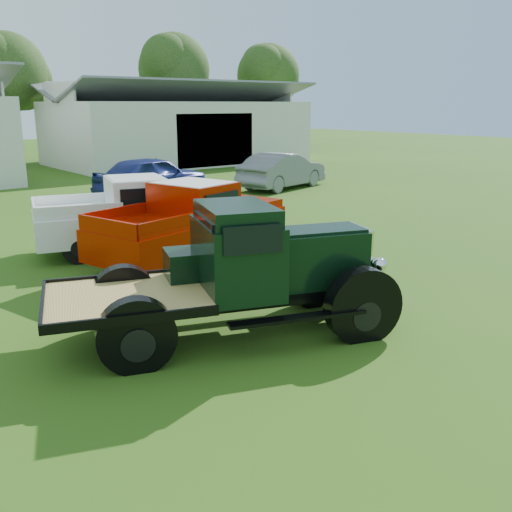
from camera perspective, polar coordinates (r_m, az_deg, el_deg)
ground at (r=10.26m, az=3.32°, el=-7.22°), size 120.00×120.00×0.00m
shed_right at (r=39.70m, az=-7.80°, el=13.01°), size 16.80×9.20×5.20m
tree_c at (r=41.64m, az=-23.45°, el=14.66°), size 5.40×5.40×9.00m
tree_d at (r=47.75m, az=-8.12°, el=16.19°), size 6.00×6.00×10.00m
tree_e at (r=50.73m, az=1.21°, el=15.97°), size 5.70×5.70×9.50m
vintage_flatbed at (r=9.63m, az=-2.55°, el=-1.55°), size 6.17×4.11×2.27m
red_pickup at (r=14.39m, az=-6.47°, el=3.42°), size 5.91×3.48×2.02m
white_pickup at (r=15.75m, az=-12.14°, el=4.04°), size 5.66×3.44×1.95m
misc_car_blue at (r=24.81m, az=-10.33°, el=7.83°), size 5.55×3.26×1.77m
misc_car_grey at (r=27.14m, az=2.68°, el=8.53°), size 5.33×2.94×1.66m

